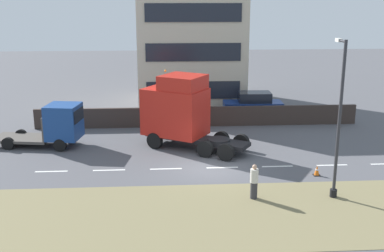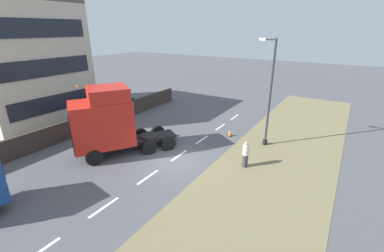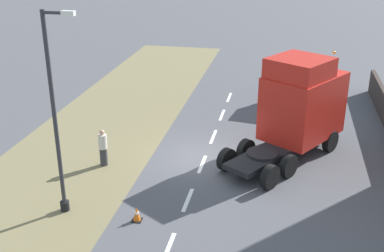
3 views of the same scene
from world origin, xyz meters
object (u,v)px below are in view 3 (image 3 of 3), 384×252
(pedestrian, at_px, (103,148))
(lamp_post, at_px, (57,126))
(flatbed_truck, at_px, (305,77))
(traffic_cone_lead, at_px, (137,214))
(lorry_cab, at_px, (300,106))

(pedestrian, bearing_deg, lamp_post, -90.07)
(flatbed_truck, distance_m, lamp_post, 17.60)
(traffic_cone_lead, bearing_deg, lorry_cab, 51.72)
(flatbed_truck, xyz_separation_m, pedestrian, (-8.99, -11.08, -0.62))
(pedestrian, height_order, traffic_cone_lead, pedestrian)
(pedestrian, bearing_deg, flatbed_truck, 50.97)
(lorry_cab, relative_size, traffic_cone_lead, 11.93)
(lamp_post, bearing_deg, flatbed_truck, 59.05)
(lamp_post, distance_m, traffic_cone_lead, 4.28)
(lorry_cab, distance_m, lamp_post, 11.24)
(lorry_cab, bearing_deg, flatbed_truck, 119.22)
(lamp_post, relative_size, traffic_cone_lead, 13.08)
(lorry_cab, bearing_deg, traffic_cone_lead, -96.03)
(lorry_cab, distance_m, pedestrian, 9.29)
(lorry_cab, distance_m, flatbed_truck, 7.88)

